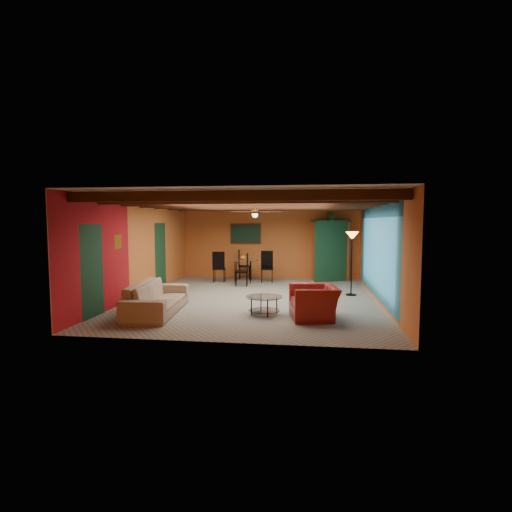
# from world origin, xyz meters

# --- Properties ---
(room) EXTENTS (6.52, 8.01, 2.71)m
(room) POSITION_xyz_m (0.00, 0.11, 2.36)
(room) COLOR gray
(room) RESTS_ON ground
(sofa) EXTENTS (1.17, 2.51, 0.71)m
(sofa) POSITION_xyz_m (-2.00, -1.99, 0.36)
(sofa) COLOR #94775F
(sofa) RESTS_ON ground
(armchair) EXTENTS (1.14, 1.25, 0.72)m
(armchair) POSITION_xyz_m (1.57, -2.03, 0.36)
(armchair) COLOR maroon
(armchair) RESTS_ON ground
(coffee_table) EXTENTS (1.10, 1.10, 0.43)m
(coffee_table) POSITION_xyz_m (0.46, -1.82, 0.21)
(coffee_table) COLOR white
(coffee_table) RESTS_ON ground
(dining_table) EXTENTS (2.29, 2.29, 1.09)m
(dining_table) POSITION_xyz_m (-0.80, 2.82, 0.54)
(dining_table) COLOR silver
(dining_table) RESTS_ON ground
(armoire) EXTENTS (1.31, 1.00, 2.07)m
(armoire) POSITION_xyz_m (2.20, 3.70, 1.04)
(armoire) COLOR brown
(armoire) RESTS_ON ground
(floor_lamp) EXTENTS (0.47, 0.47, 1.82)m
(floor_lamp) POSITION_xyz_m (2.65, 0.85, 0.91)
(floor_lamp) COLOR black
(floor_lamp) RESTS_ON ground
(ceiling_fan) EXTENTS (1.50, 1.50, 0.44)m
(ceiling_fan) POSITION_xyz_m (0.00, 0.00, 2.36)
(ceiling_fan) COLOR #472614
(ceiling_fan) RESTS_ON ceiling
(painting) EXTENTS (1.05, 0.03, 0.65)m
(painting) POSITION_xyz_m (-0.90, 3.96, 1.65)
(painting) COLOR black
(painting) RESTS_ON wall_back
(potted_plant) EXTENTS (0.50, 0.45, 0.49)m
(potted_plant) POSITION_xyz_m (2.20, 3.70, 2.32)
(potted_plant) COLOR #26661E
(potted_plant) RESTS_ON armoire
(vase) EXTENTS (0.23, 0.23, 0.19)m
(vase) POSITION_xyz_m (-0.80, 2.82, 1.18)
(vase) COLOR orange
(vase) RESTS_ON dining_table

